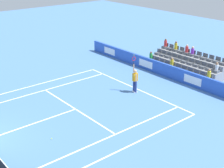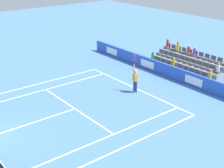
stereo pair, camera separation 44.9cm
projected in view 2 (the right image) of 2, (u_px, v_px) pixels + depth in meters
line_baseline at (136, 89)px, 24.37m from camera, size 10.97×0.10×0.01m
line_service at (75, 109)px, 21.23m from camera, size 8.23×0.10×0.01m
line_centre_service at (30, 124)px, 19.39m from camera, size 0.10×6.40×0.01m
line_singles_sideline_left at (40, 91)px, 23.95m from camera, size 0.10×11.89×0.01m
line_singles_sideline_right at (107, 137)px, 17.98m from camera, size 0.10×11.89×0.01m
line_doubles_sideline_left at (32, 85)px, 24.95m from camera, size 0.10×11.89×0.01m
line_doubles_sideline_right at (123, 148)px, 16.99m from camera, size 0.10×11.89×0.01m
line_centre_mark at (135, 89)px, 24.31m from camera, size 0.10×0.20×0.01m
sponsor_barrier at (170, 72)px, 26.28m from camera, size 20.20×0.22×1.09m
tennis_player at (135, 80)px, 23.37m from camera, size 0.52×0.39×2.85m
stadium_stand at (188, 66)px, 27.61m from camera, size 6.82×2.85×2.19m
loose_tennis_ball at (50, 138)px, 17.84m from camera, size 0.07×0.07×0.07m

